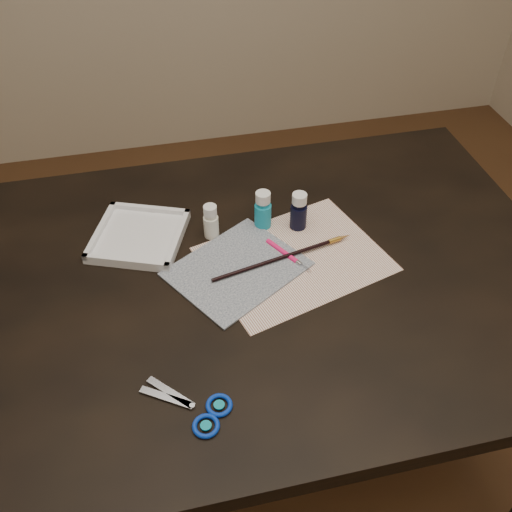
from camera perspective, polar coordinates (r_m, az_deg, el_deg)
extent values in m
cube|color=#422614|center=(1.80, 0.00, -19.13)|extent=(3.50, 3.50, 0.02)
cube|color=black|center=(1.47, 0.00, -12.16)|extent=(1.30, 0.90, 0.75)
cube|color=white|center=(1.21, 3.86, -0.28)|extent=(0.43, 0.37, 0.00)
cube|color=#141F3E|center=(1.19, -1.91, -1.29)|extent=(0.33, 0.31, 0.00)
cylinder|color=white|center=(1.24, -4.53, 3.49)|extent=(0.04, 0.04, 0.08)
cylinder|color=#1796B7|center=(1.26, 0.69, 4.64)|extent=(0.04, 0.04, 0.09)
cylinder|color=black|center=(1.26, 4.29, 4.51)|extent=(0.04, 0.04, 0.09)
cube|color=white|center=(1.28, -11.64, 2.02)|extent=(0.24, 0.24, 0.02)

